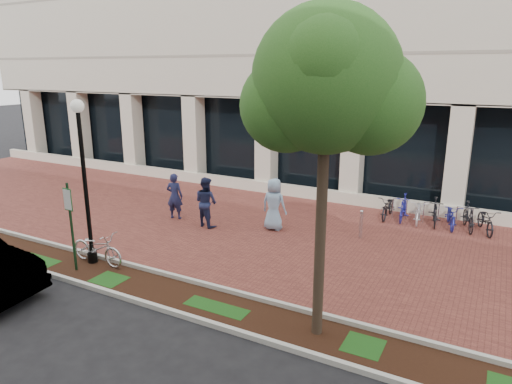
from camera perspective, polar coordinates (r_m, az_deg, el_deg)
The scene contains 14 objects.
ground at distance 16.15m, azimuth -0.33°, elevation -4.55°, with size 120.00×120.00×0.00m, color black.
brick_plaza at distance 16.14m, azimuth -0.33°, elevation -4.54°, with size 40.00×9.00×0.01m, color brown.
planting_strip at distance 12.18m, azimuth -12.52°, elevation -11.80°, with size 40.00×1.50×0.01m, color black.
curb_plaza_side at distance 12.66m, azimuth -10.30°, elevation -10.30°, with size 40.00×0.12×0.12m, color beige.
curb_street_side at distance 11.67m, azimuth -14.99°, elevation -12.93°, with size 40.00×0.12×0.12m, color beige.
parking_sign at distance 13.33m, azimuth -22.23°, elevation -2.81°, with size 0.34×0.07×2.52m.
lamppost at distance 13.46m, azimuth -20.69°, elevation 2.08°, with size 0.36×0.36×4.67m.
street_tree at distance 8.73m, azimuth 9.10°, elevation 12.53°, with size 3.33×2.78×6.66m.
locked_bicycle at distance 13.91m, azimuth -19.23°, elevation -6.61°, with size 0.65×1.87×0.98m, color silver.
pedestrian_left at distance 17.20m, azimuth -10.13°, elevation -0.52°, with size 0.63×0.42×1.74m, color #1F244E.
pedestrian_mid at distance 16.20m, azimuth -6.26°, elevation -1.24°, with size 0.87×0.68×1.79m, color #1F274F.
pedestrian_right at distance 15.77m, azimuth 2.26°, elevation -1.54°, with size 0.90×0.58×1.83m, color #8EB2D3.
bollard at distance 15.46m, azimuth 13.00°, elevation -3.91°, with size 0.12×0.12×0.99m.
bike_rack_cluster at distance 17.57m, azimuth 21.46°, elevation -2.42°, with size 4.13×1.77×0.97m.
Camera 1 is at (7.29, -13.33, 5.46)m, focal length 32.00 mm.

